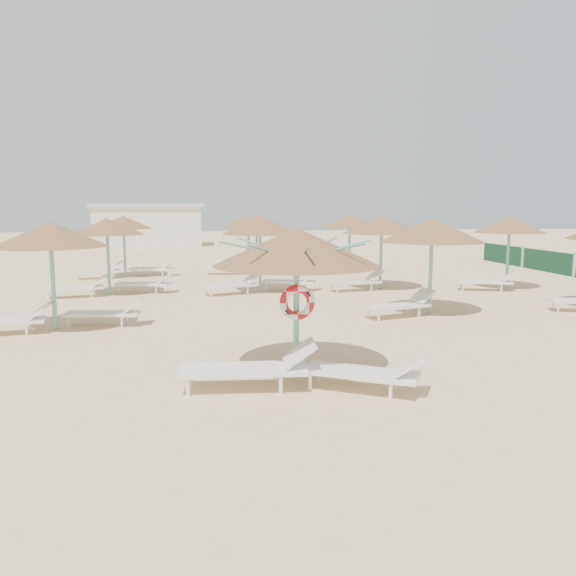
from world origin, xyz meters
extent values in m
plane|color=#E1C489|center=(0.00, 0.00, 0.00)|extent=(120.00, 120.00, 0.00)
cylinder|color=#65AF9F|center=(-0.43, -0.20, 1.13)|extent=(0.11, 0.11, 2.26)
cone|color=brown|center=(-0.43, -0.20, 2.36)|extent=(3.01, 3.01, 0.68)
cylinder|color=#65AF9F|center=(-0.43, -0.20, 2.11)|extent=(0.20, 0.20, 0.12)
cylinder|color=#65AF9F|center=(0.26, -0.20, 2.31)|extent=(1.36, 0.04, 0.35)
cylinder|color=#65AF9F|center=(0.06, 0.29, 2.31)|extent=(0.99, 0.99, 0.35)
cylinder|color=#65AF9F|center=(-0.43, 0.49, 2.31)|extent=(0.04, 1.36, 0.35)
cylinder|color=#65AF9F|center=(-0.92, 0.29, 2.31)|extent=(0.99, 0.99, 0.35)
cylinder|color=#65AF9F|center=(-1.13, -0.20, 2.31)|extent=(1.36, 0.04, 0.35)
cylinder|color=#65AF9F|center=(-0.92, -0.69, 2.31)|extent=(0.99, 0.99, 0.35)
cylinder|color=#65AF9F|center=(-0.43, -0.89, 2.31)|extent=(0.04, 1.36, 0.35)
cylinder|color=#65AF9F|center=(0.06, -0.69, 2.31)|extent=(0.99, 0.99, 0.35)
torus|color=red|center=(-0.43, -0.30, 1.37)|extent=(0.65, 0.15, 0.65)
cylinder|color=white|center=(-2.38, -1.14, 0.16)|extent=(0.07, 0.07, 0.31)
cylinder|color=white|center=(-2.34, -0.59, 0.16)|extent=(0.07, 0.07, 0.31)
cylinder|color=white|center=(-0.87, -1.27, 0.16)|extent=(0.07, 0.07, 0.31)
cylinder|color=white|center=(-0.83, -0.71, 0.16)|extent=(0.07, 0.07, 0.31)
cube|color=white|center=(-1.47, -0.94, 0.36)|extent=(2.18, 0.86, 0.09)
cube|color=white|center=(-0.51, -1.01, 0.63)|extent=(0.60, 0.71, 0.41)
cylinder|color=white|center=(-0.36, -1.12, 0.14)|extent=(0.06, 0.06, 0.28)
cylinder|color=white|center=(-0.10, -0.69, 0.14)|extent=(0.06, 0.06, 0.28)
cylinder|color=white|center=(0.82, -1.80, 0.14)|extent=(0.06, 0.06, 0.28)
cylinder|color=white|center=(1.07, -1.37, 0.14)|extent=(0.06, 0.06, 0.28)
cube|color=white|center=(0.47, -1.31, 0.32)|extent=(1.97, 1.50, 0.08)
cube|color=white|center=(1.21, -1.74, 0.56)|extent=(0.72, 0.77, 0.37)
cylinder|color=#65AF9F|center=(-5.77, 4.47, 1.15)|extent=(0.11, 0.11, 2.30)
cone|color=brown|center=(-5.77, 4.47, 2.39)|extent=(2.74, 2.74, 0.62)
cylinder|color=#65AF9F|center=(-5.77, 4.47, 2.15)|extent=(0.20, 0.20, 0.12)
cylinder|color=white|center=(-6.29, 3.89, 0.14)|extent=(0.06, 0.06, 0.28)
cylinder|color=white|center=(-6.35, 4.39, 0.14)|extent=(0.06, 0.06, 0.28)
cube|color=white|center=(-6.87, 4.07, 0.32)|extent=(1.96, 0.86, 0.08)
cube|color=white|center=(-6.02, 4.18, 0.56)|extent=(0.56, 0.66, 0.36)
cylinder|color=white|center=(-5.49, 4.62, 0.14)|extent=(0.06, 0.06, 0.28)
cylinder|color=white|center=(-5.43, 5.12, 0.14)|extent=(0.06, 0.06, 0.28)
cylinder|color=white|center=(-4.15, 4.45, 0.14)|extent=(0.06, 0.06, 0.28)
cylinder|color=white|center=(-4.09, 4.95, 0.14)|extent=(0.06, 0.06, 0.28)
cube|color=white|center=(-4.67, 4.77, 0.32)|extent=(1.96, 0.86, 0.08)
cube|color=white|center=(-3.82, 4.66, 0.56)|extent=(0.56, 0.66, 0.36)
cylinder|color=#65AF9F|center=(-5.29, 10.03, 1.15)|extent=(0.11, 0.11, 2.30)
cone|color=brown|center=(-5.29, 10.03, 2.39)|extent=(2.53, 2.53, 0.57)
cylinder|color=#65AF9F|center=(-5.29, 10.03, 2.15)|extent=(0.20, 0.20, 0.12)
cylinder|color=white|center=(-7.12, 9.22, 0.14)|extent=(0.06, 0.06, 0.28)
cylinder|color=white|center=(-7.22, 9.71, 0.14)|extent=(0.06, 0.06, 0.28)
cylinder|color=white|center=(-5.80, 9.50, 0.14)|extent=(0.06, 0.06, 0.28)
cylinder|color=white|center=(-5.90, 9.99, 0.14)|extent=(0.06, 0.06, 0.28)
cube|color=white|center=(-6.39, 9.63, 0.32)|extent=(1.99, 0.99, 0.08)
cube|color=white|center=(-5.56, 9.80, 0.56)|extent=(0.60, 0.69, 0.36)
cylinder|color=white|center=(-5.02, 10.25, 0.14)|extent=(0.06, 0.06, 0.28)
cylinder|color=white|center=(-4.92, 10.74, 0.14)|extent=(0.06, 0.06, 0.28)
cylinder|color=white|center=(-3.70, 9.97, 0.14)|extent=(0.06, 0.06, 0.28)
cylinder|color=white|center=(-3.60, 10.46, 0.14)|extent=(0.06, 0.06, 0.28)
cube|color=white|center=(-4.19, 10.33, 0.32)|extent=(1.99, 0.99, 0.08)
cube|color=white|center=(-3.36, 10.16, 0.56)|extent=(0.60, 0.69, 0.36)
cylinder|color=#65AF9F|center=(-5.38, 15.08, 1.15)|extent=(0.11, 0.11, 2.30)
cone|color=brown|center=(-5.38, 15.08, 2.38)|extent=(2.46, 2.46, 0.55)
cylinder|color=#65AF9F|center=(-5.38, 15.08, 2.15)|extent=(0.20, 0.20, 0.12)
cylinder|color=white|center=(-7.22, 14.28, 0.14)|extent=(0.06, 0.06, 0.28)
cylinder|color=white|center=(-7.31, 14.77, 0.14)|extent=(0.06, 0.06, 0.28)
cylinder|color=white|center=(-5.89, 14.54, 0.14)|extent=(0.06, 0.06, 0.28)
cylinder|color=white|center=(-5.99, 15.03, 0.14)|extent=(0.06, 0.06, 0.28)
cube|color=white|center=(-6.48, 14.68, 0.32)|extent=(1.98, 0.98, 0.08)
cube|color=white|center=(-5.65, 14.85, 0.56)|extent=(0.59, 0.68, 0.36)
cylinder|color=white|center=(-5.11, 15.29, 0.14)|extent=(0.06, 0.06, 0.28)
cylinder|color=white|center=(-5.02, 15.78, 0.14)|extent=(0.06, 0.06, 0.28)
cylinder|color=white|center=(-3.79, 15.03, 0.14)|extent=(0.06, 0.06, 0.28)
cylinder|color=white|center=(-3.69, 15.52, 0.14)|extent=(0.06, 0.06, 0.28)
cube|color=white|center=(-4.28, 15.38, 0.32)|extent=(1.98, 0.98, 0.08)
cube|color=white|center=(-3.45, 15.22, 0.56)|extent=(0.59, 0.68, 0.36)
cylinder|color=#65AF9F|center=(-0.02, 9.83, 1.15)|extent=(0.11, 0.11, 2.30)
cone|color=brown|center=(-0.02, 9.83, 2.39)|extent=(2.71, 2.71, 0.61)
cylinder|color=#65AF9F|center=(-0.02, 9.83, 2.15)|extent=(0.20, 0.20, 0.12)
cylinder|color=white|center=(-1.79, 8.93, 0.14)|extent=(0.06, 0.06, 0.28)
cylinder|color=white|center=(-1.95, 9.40, 0.14)|extent=(0.06, 0.06, 0.28)
cylinder|color=white|center=(-0.51, 9.38, 0.14)|extent=(0.06, 0.06, 0.28)
cylinder|color=white|center=(-0.68, 9.85, 0.14)|extent=(0.06, 0.06, 0.28)
cube|color=white|center=(-1.12, 9.43, 0.32)|extent=(2.00, 1.22, 0.08)
cube|color=white|center=(-0.32, 9.71, 0.56)|extent=(0.66, 0.73, 0.36)
cylinder|color=white|center=(0.25, 10.16, 0.14)|extent=(0.06, 0.06, 0.28)
cylinder|color=white|center=(0.41, 10.63, 0.14)|extent=(0.06, 0.06, 0.28)
cylinder|color=white|center=(1.52, 9.71, 0.14)|extent=(0.06, 0.06, 0.28)
cylinder|color=white|center=(1.69, 10.18, 0.14)|extent=(0.06, 0.06, 0.28)
cube|color=white|center=(1.08, 10.13, 0.32)|extent=(2.00, 1.22, 0.08)
cube|color=white|center=(1.88, 9.85, 0.56)|extent=(0.66, 0.73, 0.36)
cylinder|color=#65AF9F|center=(0.08, 15.75, 1.15)|extent=(0.11, 0.11, 2.30)
cone|color=brown|center=(0.08, 15.75, 2.38)|extent=(2.46, 2.46, 0.55)
cylinder|color=#65AF9F|center=(0.08, 15.75, 2.15)|extent=(0.20, 0.20, 0.12)
cylinder|color=white|center=(-1.83, 15.15, 0.14)|extent=(0.06, 0.06, 0.28)
cylinder|color=white|center=(-1.80, 15.65, 0.14)|extent=(0.06, 0.06, 0.28)
cylinder|color=white|center=(-0.49, 15.06, 0.14)|extent=(0.06, 0.06, 0.28)
cylinder|color=white|center=(-0.45, 15.56, 0.14)|extent=(0.06, 0.06, 0.28)
cube|color=white|center=(-1.02, 15.35, 0.32)|extent=(1.94, 0.75, 0.08)
cube|color=white|center=(-0.17, 15.29, 0.56)|extent=(0.53, 0.63, 0.36)
cylinder|color=#65AF9F|center=(4.37, 5.03, 1.15)|extent=(0.11, 0.11, 2.30)
cone|color=brown|center=(4.37, 5.03, 2.40)|extent=(2.91, 2.91, 0.65)
cylinder|color=#65AF9F|center=(4.37, 5.03, 2.15)|extent=(0.20, 0.20, 0.12)
cylinder|color=white|center=(2.57, 4.17, 0.14)|extent=(0.06, 0.06, 0.28)
cylinder|color=white|center=(2.43, 4.65, 0.14)|extent=(0.06, 0.06, 0.28)
cylinder|color=white|center=(3.87, 4.54, 0.14)|extent=(0.06, 0.06, 0.28)
cylinder|color=white|center=(3.73, 5.02, 0.14)|extent=(0.06, 0.06, 0.28)
cube|color=white|center=(3.27, 4.63, 0.32)|extent=(2.00, 1.13, 0.08)
cube|color=white|center=(4.08, 4.87, 0.56)|extent=(0.63, 0.71, 0.36)
cylinder|color=#65AF9F|center=(4.52, 9.96, 1.15)|extent=(0.11, 0.11, 2.30)
cone|color=brown|center=(4.52, 9.96, 2.40)|extent=(2.90, 2.90, 0.65)
cylinder|color=#65AF9F|center=(4.52, 9.96, 2.15)|extent=(0.20, 0.20, 0.12)
cylinder|color=white|center=(2.68, 9.16, 0.14)|extent=(0.06, 0.06, 0.28)
cylinder|color=white|center=(2.58, 9.65, 0.14)|extent=(0.06, 0.06, 0.28)
cylinder|color=white|center=(4.00, 9.42, 0.14)|extent=(0.06, 0.06, 0.28)
cylinder|color=white|center=(3.91, 9.91, 0.14)|extent=(0.06, 0.06, 0.28)
cube|color=white|center=(3.42, 9.56, 0.32)|extent=(1.98, 0.97, 0.08)
cube|color=white|center=(4.25, 9.72, 0.56)|extent=(0.59, 0.68, 0.36)
cylinder|color=#65AF9F|center=(4.98, 16.14, 1.15)|extent=(0.11, 0.11, 2.30)
cone|color=brown|center=(4.98, 16.14, 2.39)|extent=(2.81, 2.81, 0.63)
cylinder|color=#65AF9F|center=(4.98, 16.14, 2.15)|extent=(0.20, 0.20, 0.12)
cylinder|color=white|center=(3.09, 15.46, 0.14)|extent=(0.06, 0.06, 0.28)
cylinder|color=white|center=(3.07, 15.96, 0.14)|extent=(0.06, 0.06, 0.28)
cylinder|color=white|center=(4.44, 15.51, 0.14)|extent=(0.06, 0.06, 0.28)
cylinder|color=white|center=(4.42, 16.01, 0.14)|extent=(0.06, 0.06, 0.28)
cube|color=white|center=(3.88, 15.74, 0.32)|extent=(1.92, 0.70, 0.08)
cube|color=white|center=(4.73, 15.77, 0.56)|extent=(0.51, 0.62, 0.36)
cylinder|color=white|center=(8.15, 4.58, 0.14)|extent=(0.06, 0.06, 0.28)
cylinder|color=white|center=(8.30, 5.06, 0.14)|extent=(0.06, 0.06, 0.28)
cylinder|color=#65AF9F|center=(9.25, 9.32, 1.15)|extent=(0.11, 0.11, 2.30)
cone|color=brown|center=(9.25, 9.32, 2.39)|extent=(2.61, 2.61, 0.59)
cylinder|color=#65AF9F|center=(9.25, 9.32, 2.15)|extent=(0.20, 0.20, 0.12)
cylinder|color=white|center=(7.31, 8.94, 0.14)|extent=(0.06, 0.06, 0.28)
cylinder|color=white|center=(7.47, 9.41, 0.14)|extent=(0.06, 0.06, 0.28)
cylinder|color=white|center=(8.59, 8.51, 0.14)|extent=(0.06, 0.06, 0.28)
cylinder|color=white|center=(8.75, 8.99, 0.14)|extent=(0.06, 0.06, 0.28)
cube|color=white|center=(8.15, 8.92, 0.32)|extent=(2.00, 1.19, 0.08)
cube|color=white|center=(8.96, 8.65, 0.56)|extent=(0.65, 0.72, 0.36)
cylinder|color=#65AF9F|center=(0.70, 18.14, 1.15)|extent=(0.11, 0.11, 2.30)
cone|color=brown|center=(0.70, 18.14, 2.38)|extent=(2.49, 2.49, 0.56)
cylinder|color=#65AF9F|center=(0.70, 18.14, 2.15)|extent=(0.20, 0.20, 0.12)
cylinder|color=white|center=(-1.24, 17.73, 0.14)|extent=(0.06, 0.06, 0.28)
cylinder|color=white|center=(-1.10, 18.20, 0.14)|extent=(0.06, 0.06, 0.28)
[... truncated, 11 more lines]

